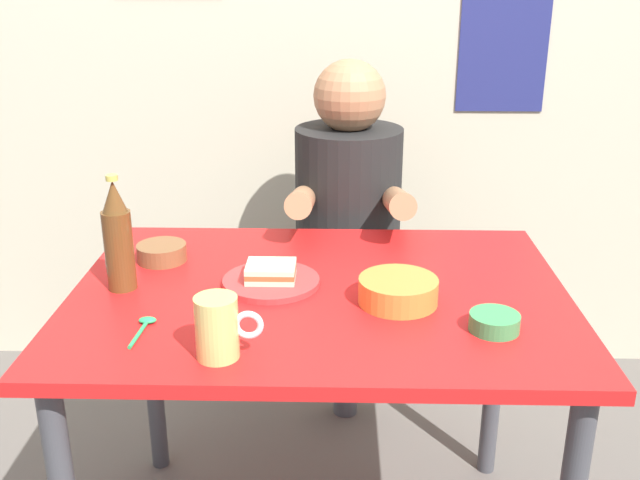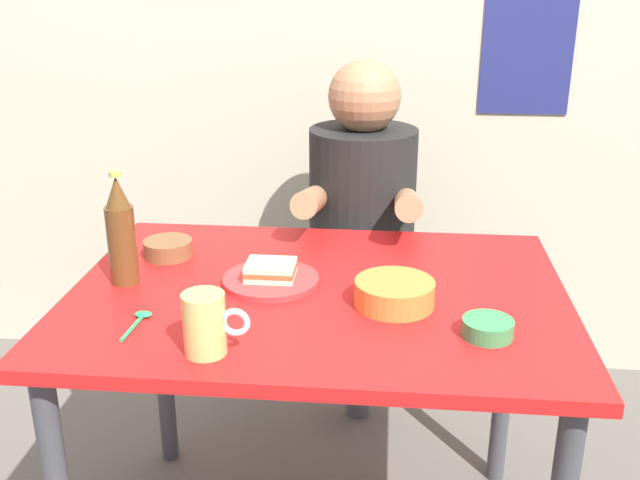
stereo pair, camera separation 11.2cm
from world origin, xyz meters
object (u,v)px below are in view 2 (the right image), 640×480
(stool, at_px, (360,320))
(beer_mug, at_px, (206,324))
(dining_table, at_px, (318,327))
(person_seated, at_px, (362,197))
(plate_orange, at_px, (271,280))
(condiment_bowl_brown, at_px, (168,248))
(sandwich, at_px, (271,270))
(beer_bottle, at_px, (120,234))

(stool, relative_size, beer_mug, 3.57)
(beer_mug, bearing_deg, dining_table, 59.47)
(person_seated, bearing_deg, dining_table, -96.52)
(stool, xyz_separation_m, person_seated, (-0.00, -0.01, 0.42))
(plate_orange, bearing_deg, condiment_bowl_brown, 154.11)
(person_seated, height_order, sandwich, person_seated)
(stool, bearing_deg, beer_bottle, -128.86)
(stool, bearing_deg, dining_table, -96.41)
(dining_table, height_order, beer_bottle, beer_bottle)
(dining_table, bearing_deg, person_seated, 83.48)
(sandwich, distance_m, condiment_bowl_brown, 0.31)
(person_seated, height_order, beer_mug, person_seated)
(stool, bearing_deg, person_seated, -90.00)
(beer_mug, bearing_deg, person_seated, 74.92)
(person_seated, height_order, beer_bottle, person_seated)
(plate_orange, bearing_deg, person_seated, 73.01)
(beer_mug, bearing_deg, condiment_bowl_brown, 114.71)
(beer_mug, height_order, beer_bottle, beer_bottle)
(dining_table, height_order, sandwich, sandwich)
(sandwich, distance_m, beer_mug, 0.33)
(person_seated, xyz_separation_m, beer_mug, (-0.25, -0.92, 0.03))
(plate_orange, bearing_deg, dining_table, -13.80)
(stool, bearing_deg, condiment_bowl_brown, -134.53)
(beer_mug, bearing_deg, stool, 75.10)
(plate_orange, distance_m, condiment_bowl_brown, 0.31)
(dining_table, relative_size, beer_bottle, 4.20)
(plate_orange, height_order, sandwich, sandwich)
(plate_orange, xyz_separation_m, beer_mug, (-0.07, -0.33, 0.05))
(person_seated, xyz_separation_m, sandwich, (-0.18, -0.59, 0.01))
(beer_mug, xyz_separation_m, condiment_bowl_brown, (-0.21, 0.46, -0.04))
(plate_orange, height_order, condiment_bowl_brown, condiment_bowl_brown)
(plate_orange, relative_size, beer_bottle, 0.84)
(person_seated, bearing_deg, condiment_bowl_brown, -135.23)
(beer_bottle, bearing_deg, sandwich, 5.50)
(stool, height_order, person_seated, person_seated)
(person_seated, xyz_separation_m, plate_orange, (-0.18, -0.59, -0.02))
(dining_table, bearing_deg, sandwich, 166.20)
(stool, xyz_separation_m, plate_orange, (-0.18, -0.60, 0.40))
(beer_mug, height_order, condiment_bowl_brown, beer_mug)
(stool, height_order, condiment_bowl_brown, condiment_bowl_brown)
(dining_table, xyz_separation_m, stool, (0.07, 0.63, -0.30))
(stool, height_order, plate_orange, plate_orange)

